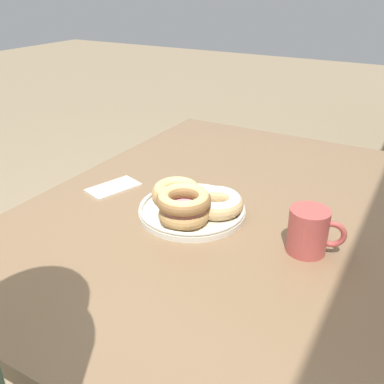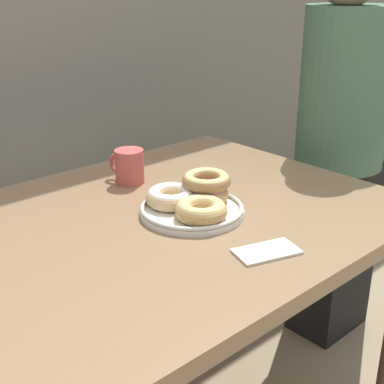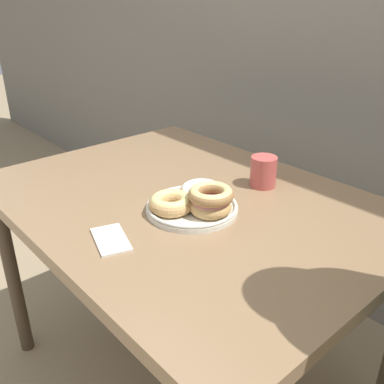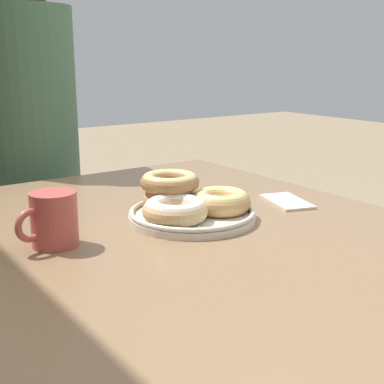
% 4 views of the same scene
% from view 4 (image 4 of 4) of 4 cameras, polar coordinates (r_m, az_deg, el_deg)
% --- Properties ---
extents(dining_table, '(1.22, 0.90, 0.76)m').
position_cam_4_polar(dining_table, '(1.04, 0.50, -8.36)').
color(dining_table, '#846647').
rests_on(dining_table, ground_plane).
extents(donut_plate, '(0.28, 0.27, 0.09)m').
position_cam_4_polar(donut_plate, '(1.10, -0.51, -1.15)').
color(donut_plate, silver).
rests_on(donut_plate, dining_table).
extents(coffee_mug, '(0.08, 0.12, 0.10)m').
position_cam_4_polar(coffee_mug, '(0.97, -14.62, -2.80)').
color(coffee_mug, '#B74C47').
rests_on(coffee_mug, dining_table).
extents(person_figure, '(0.34, 0.30, 1.42)m').
position_cam_4_polar(person_figure, '(1.75, -17.01, 2.33)').
color(person_figure, black).
rests_on(person_figure, ground_plane).
extents(napkin, '(0.16, 0.12, 0.01)m').
position_cam_4_polar(napkin, '(1.25, 10.08, -1.00)').
color(napkin, beige).
rests_on(napkin, dining_table).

